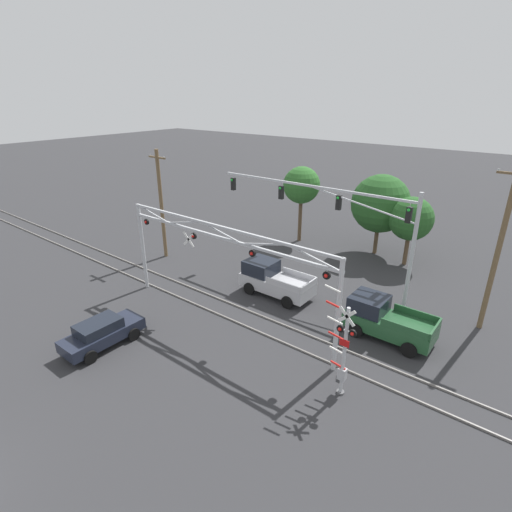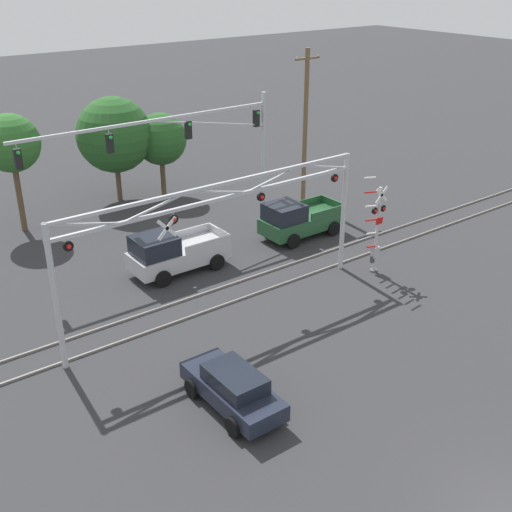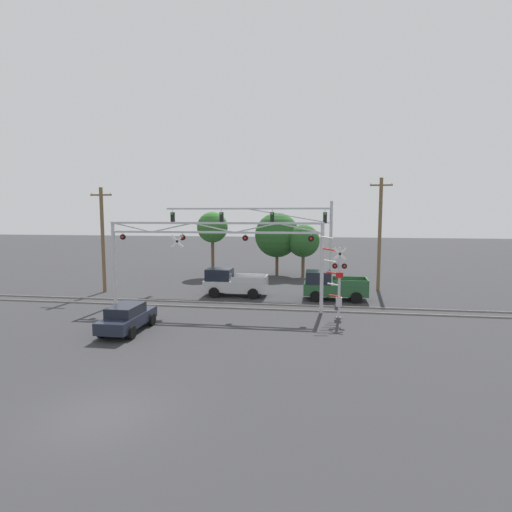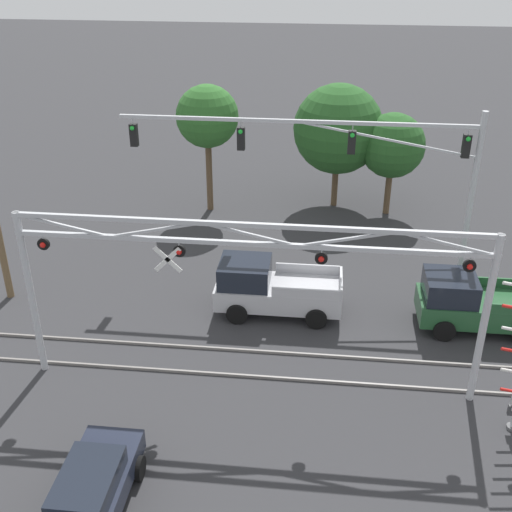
{
  "view_description": "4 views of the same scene",
  "coord_description": "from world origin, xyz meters",
  "px_view_note": "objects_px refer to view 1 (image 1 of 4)",
  "views": [
    {
      "loc": [
        13.84,
        -0.24,
        12.47
      ],
      "look_at": [
        0.98,
        16.23,
        3.78
      ],
      "focal_mm": 28.0,
      "sensor_mm": 36.0,
      "label": 1
    },
    {
      "loc": [
        -13.41,
        -5.98,
        14.06
      ],
      "look_at": [
        1.3,
        13.69,
        2.55
      ],
      "focal_mm": 45.0,
      "sensor_mm": 36.0,
      "label": 2
    },
    {
      "loc": [
        6.69,
        -11.18,
        6.38
      ],
      "look_at": [
        2.45,
        17.0,
        3.37
      ],
      "focal_mm": 28.0,
      "sensor_mm": 36.0,
      "label": 3
    },
    {
      "loc": [
        2.05,
        -2.38,
        13.6
      ],
      "look_at": [
        -0.14,
        17.41,
        3.22
      ],
      "focal_mm": 45.0,
      "sensor_mm": 36.0,
      "label": 4
    }
  ],
  "objects_px": {
    "crossing_gantry": "(221,253)",
    "pickup_truck_lead": "(273,279)",
    "utility_pole_left": "(161,203)",
    "background_tree_beyond_span": "(302,186)",
    "sedan_waiting": "(102,333)",
    "pickup_truck_following": "(384,319)",
    "traffic_signal_span": "(350,217)",
    "background_tree_far_left_verge": "(380,204)",
    "crossing_signal_mast": "(343,353)",
    "utility_pole_right": "(499,249)",
    "background_tree_far_right_verge": "(411,219)"
  },
  "relations": [
    {
      "from": "crossing_signal_mast",
      "to": "pickup_truck_lead",
      "type": "relative_size",
      "value": 1.04
    },
    {
      "from": "pickup_truck_lead",
      "to": "utility_pole_left",
      "type": "height_order",
      "value": "utility_pole_left"
    },
    {
      "from": "sedan_waiting",
      "to": "utility_pole_right",
      "type": "relative_size",
      "value": 0.45
    },
    {
      "from": "utility_pole_left",
      "to": "background_tree_far_left_verge",
      "type": "bearing_deg",
      "value": 40.25
    },
    {
      "from": "utility_pole_right",
      "to": "background_tree_beyond_span",
      "type": "distance_m",
      "value": 16.77
    },
    {
      "from": "sedan_waiting",
      "to": "background_tree_far_left_verge",
      "type": "xyz_separation_m",
      "value": [
        6.1,
        21.28,
        3.41
      ]
    },
    {
      "from": "traffic_signal_span",
      "to": "background_tree_far_left_verge",
      "type": "bearing_deg",
      "value": 98.38
    },
    {
      "from": "crossing_gantry",
      "to": "background_tree_beyond_span",
      "type": "relative_size",
      "value": 2.19
    },
    {
      "from": "pickup_truck_lead",
      "to": "utility_pole_right",
      "type": "distance_m",
      "value": 12.86
    },
    {
      "from": "utility_pole_right",
      "to": "background_tree_far_right_verge",
      "type": "xyz_separation_m",
      "value": [
        -6.46,
        6.31,
        -1.15
      ]
    },
    {
      "from": "pickup_truck_lead",
      "to": "utility_pole_left",
      "type": "distance_m",
      "value": 11.18
    },
    {
      "from": "pickup_truck_lead",
      "to": "pickup_truck_following",
      "type": "height_order",
      "value": "same"
    },
    {
      "from": "utility_pole_right",
      "to": "utility_pole_left",
      "type": "bearing_deg",
      "value": -169.83
    },
    {
      "from": "utility_pole_left",
      "to": "utility_pole_right",
      "type": "height_order",
      "value": "utility_pole_right"
    },
    {
      "from": "crossing_gantry",
      "to": "traffic_signal_span",
      "type": "bearing_deg",
      "value": 61.93
    },
    {
      "from": "traffic_signal_span",
      "to": "pickup_truck_following",
      "type": "relative_size",
      "value": 3.01
    },
    {
      "from": "utility_pole_left",
      "to": "background_tree_beyond_span",
      "type": "relative_size",
      "value": 1.29
    },
    {
      "from": "crossing_signal_mast",
      "to": "pickup_truck_following",
      "type": "bearing_deg",
      "value": 91.91
    },
    {
      "from": "sedan_waiting",
      "to": "crossing_signal_mast",
      "type": "bearing_deg",
      "value": 21.16
    },
    {
      "from": "pickup_truck_following",
      "to": "utility_pole_right",
      "type": "xyz_separation_m",
      "value": [
        4.03,
        4.23,
        3.77
      ]
    },
    {
      "from": "crossing_gantry",
      "to": "traffic_signal_span",
      "type": "relative_size",
      "value": 1.03
    },
    {
      "from": "background_tree_beyond_span",
      "to": "background_tree_far_right_verge",
      "type": "relative_size",
      "value": 1.24
    },
    {
      "from": "pickup_truck_following",
      "to": "background_tree_beyond_span",
      "type": "distance_m",
      "value": 15.9
    },
    {
      "from": "crossing_signal_mast",
      "to": "background_tree_far_right_verge",
      "type": "xyz_separation_m",
      "value": [
        -2.62,
        16.05,
        1.56
      ]
    },
    {
      "from": "utility_pole_left",
      "to": "utility_pole_right",
      "type": "distance_m",
      "value": 22.68
    },
    {
      "from": "utility_pole_left",
      "to": "background_tree_far_right_verge",
      "type": "distance_m",
      "value": 18.93
    },
    {
      "from": "traffic_signal_span",
      "to": "utility_pole_right",
      "type": "bearing_deg",
      "value": 7.73
    },
    {
      "from": "crossing_signal_mast",
      "to": "pickup_truck_lead",
      "type": "bearing_deg",
      "value": 143.36
    },
    {
      "from": "background_tree_far_left_verge",
      "to": "background_tree_beyond_span",
      "type": "bearing_deg",
      "value": -168.6
    },
    {
      "from": "pickup_truck_following",
      "to": "utility_pole_right",
      "type": "distance_m",
      "value": 6.95
    },
    {
      "from": "pickup_truck_following",
      "to": "utility_pole_left",
      "type": "distance_m",
      "value": 18.6
    },
    {
      "from": "traffic_signal_span",
      "to": "background_tree_beyond_span",
      "type": "bearing_deg",
      "value": 138.44
    },
    {
      "from": "pickup_truck_lead",
      "to": "background_tree_far_right_verge",
      "type": "relative_size",
      "value": 0.91
    },
    {
      "from": "crossing_gantry",
      "to": "pickup_truck_following",
      "type": "relative_size",
      "value": 3.1
    },
    {
      "from": "utility_pole_right",
      "to": "background_tree_far_right_verge",
      "type": "bearing_deg",
      "value": 135.69
    },
    {
      "from": "traffic_signal_span",
      "to": "crossing_signal_mast",
      "type": "bearing_deg",
      "value": -64.39
    },
    {
      "from": "background_tree_far_right_verge",
      "to": "sedan_waiting",
      "type": "bearing_deg",
      "value": -113.33
    },
    {
      "from": "pickup_truck_lead",
      "to": "background_tree_far_left_verge",
      "type": "xyz_separation_m",
      "value": [
        2.45,
        11.04,
        3.15
      ]
    },
    {
      "from": "pickup_truck_following",
      "to": "utility_pole_left",
      "type": "relative_size",
      "value": 0.55
    },
    {
      "from": "pickup_truck_following",
      "to": "background_tree_far_right_verge",
      "type": "distance_m",
      "value": 11.13
    },
    {
      "from": "pickup_truck_following",
      "to": "crossing_gantry",
      "type": "bearing_deg",
      "value": -151.81
    },
    {
      "from": "utility_pole_left",
      "to": "utility_pole_right",
      "type": "relative_size",
      "value": 0.91
    },
    {
      "from": "traffic_signal_span",
      "to": "pickup_truck_following",
      "type": "xyz_separation_m",
      "value": [
        3.97,
        -3.14,
        -4.29
      ]
    },
    {
      "from": "crossing_signal_mast",
      "to": "utility_pole_left",
      "type": "bearing_deg",
      "value": 162.75
    },
    {
      "from": "crossing_signal_mast",
      "to": "traffic_signal_span",
      "type": "bearing_deg",
      "value": 115.61
    },
    {
      "from": "crossing_gantry",
      "to": "sedan_waiting",
      "type": "relative_size",
      "value": 3.41
    },
    {
      "from": "crossing_signal_mast",
      "to": "background_tree_far_right_verge",
      "type": "relative_size",
      "value": 0.95
    },
    {
      "from": "pickup_truck_following",
      "to": "utility_pole_right",
      "type": "relative_size",
      "value": 0.5
    },
    {
      "from": "crossing_gantry",
      "to": "pickup_truck_lead",
      "type": "height_order",
      "value": "crossing_gantry"
    },
    {
      "from": "crossing_gantry",
      "to": "pickup_truck_lead",
      "type": "bearing_deg",
      "value": 86.53
    }
  ]
}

